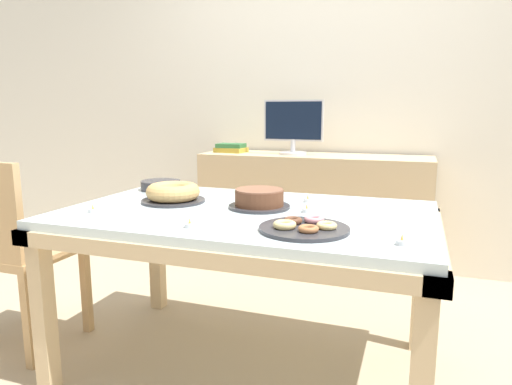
% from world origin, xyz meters
% --- Properties ---
extents(ground_plane, '(12.00, 12.00, 0.00)m').
position_xyz_m(ground_plane, '(0.00, 0.00, 0.00)').
color(ground_plane, tan).
extents(wall_back, '(8.00, 0.10, 2.60)m').
position_xyz_m(wall_back, '(0.00, 1.63, 1.30)').
color(wall_back, silver).
rests_on(wall_back, ground).
extents(dining_table, '(1.59, 0.99, 0.74)m').
position_xyz_m(dining_table, '(0.00, 0.00, 0.65)').
color(dining_table, silver).
rests_on(dining_table, ground).
extents(chair, '(0.42, 0.42, 0.94)m').
position_xyz_m(chair, '(-1.11, -0.22, 0.52)').
color(chair, tan).
rests_on(chair, ground).
extents(sideboard, '(1.59, 0.44, 0.85)m').
position_xyz_m(sideboard, '(0.00, 1.33, 0.43)').
color(sideboard, '#D1B284').
rests_on(sideboard, ground).
extents(computer_monitor, '(0.42, 0.20, 0.38)m').
position_xyz_m(computer_monitor, '(-0.15, 1.33, 1.04)').
color(computer_monitor, silver).
rests_on(computer_monitor, sideboard).
extents(book_stack, '(0.23, 0.18, 0.06)m').
position_xyz_m(book_stack, '(-0.63, 1.33, 0.88)').
color(book_stack, '#B29933').
rests_on(book_stack, sideboard).
extents(cake_chocolate_round, '(0.27, 0.27, 0.08)m').
position_xyz_m(cake_chocolate_round, '(0.04, 0.06, 0.77)').
color(cake_chocolate_round, '#333338').
rests_on(cake_chocolate_round, dining_table).
extents(cake_golden_bundt, '(0.30, 0.30, 0.09)m').
position_xyz_m(cake_golden_bundt, '(-0.39, 0.05, 0.78)').
color(cake_golden_bundt, '#333338').
rests_on(cake_golden_bundt, dining_table).
extents(pastry_platter, '(0.32, 0.32, 0.04)m').
position_xyz_m(pastry_platter, '(0.31, -0.25, 0.75)').
color(pastry_platter, '#333338').
rests_on(pastry_platter, dining_table).
extents(plate_stack, '(0.21, 0.21, 0.05)m').
position_xyz_m(plate_stack, '(-0.62, 0.33, 0.76)').
color(plate_stack, '#333338').
rests_on(plate_stack, dining_table).
extents(tealight_near_cakes, '(0.04, 0.04, 0.04)m').
position_xyz_m(tealight_near_cakes, '(0.21, 0.26, 0.75)').
color(tealight_near_cakes, silver).
rests_on(tealight_near_cakes, dining_table).
extents(tealight_left_edge, '(0.04, 0.04, 0.04)m').
position_xyz_m(tealight_left_edge, '(-0.59, -0.26, 0.75)').
color(tealight_left_edge, silver).
rests_on(tealight_left_edge, dining_table).
extents(tealight_centre, '(0.04, 0.04, 0.04)m').
position_xyz_m(tealight_centre, '(0.25, 0.04, 0.75)').
color(tealight_centre, silver).
rests_on(tealight_centre, dining_table).
extents(tealight_right_edge, '(0.04, 0.04, 0.04)m').
position_xyz_m(tealight_right_edge, '(-0.09, -0.35, 0.75)').
color(tealight_right_edge, silver).
rests_on(tealight_right_edge, dining_table).
extents(tealight_near_front, '(0.04, 0.04, 0.04)m').
position_xyz_m(tealight_near_front, '(0.65, -0.32, 0.75)').
color(tealight_near_front, silver).
rests_on(tealight_near_front, dining_table).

